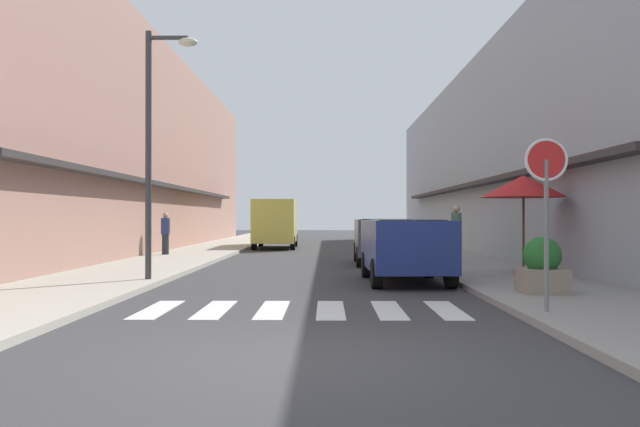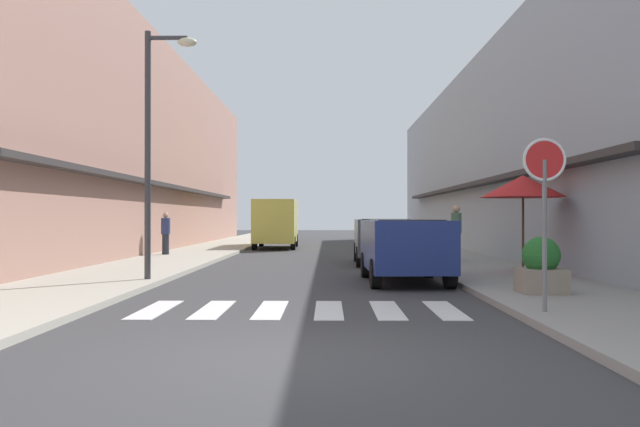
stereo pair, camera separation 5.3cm
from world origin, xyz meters
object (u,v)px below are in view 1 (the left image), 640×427
at_px(delivery_van, 276,220).
at_px(planter_corner, 542,267).
at_px(parked_car_mid, 383,236).
at_px(round_street_sign, 546,179).
at_px(cafe_umbrella, 523,187).
at_px(street_lamp, 156,128).
at_px(parked_car_near, 405,243).
at_px(pedestrian_walking_far, 456,231).
at_px(pedestrian_walking_near, 165,233).

bearing_deg(delivery_van, planter_corner, -72.00).
height_order(parked_car_mid, delivery_van, delivery_van).
bearing_deg(round_street_sign, cafe_umbrella, 76.12).
bearing_deg(street_lamp, cafe_umbrella, 10.16).
relative_size(parked_car_near, round_street_sign, 1.53).
bearing_deg(cafe_umbrella, pedestrian_walking_far, 98.27).
distance_m(street_lamp, cafe_umbrella, 9.02).
relative_size(parked_car_near, pedestrian_walking_far, 2.21).
bearing_deg(round_street_sign, planter_corner, 73.20).
bearing_deg(round_street_sign, delivery_van, 104.39).
relative_size(round_street_sign, pedestrian_walking_near, 1.64).
relative_size(planter_corner, pedestrian_walking_far, 0.58).
distance_m(round_street_sign, planter_corner, 2.97).
bearing_deg(pedestrian_walking_far, planter_corner, 38.43).
height_order(parked_car_near, round_street_sign, round_street_sign).
bearing_deg(round_street_sign, pedestrian_walking_far, 85.39).
bearing_deg(parked_car_near, round_street_sign, -75.23).
bearing_deg(planter_corner, pedestrian_walking_near, 128.96).
relative_size(planter_corner, pedestrian_walking_near, 0.66).
distance_m(delivery_van, round_street_sign, 23.24).
relative_size(delivery_van, planter_corner, 5.19).
relative_size(parked_car_mid, pedestrian_walking_near, 2.57).
xyz_separation_m(cafe_umbrella, pedestrian_walking_near, (-11.00, 8.29, -1.34)).
distance_m(street_lamp, pedestrian_walking_far, 10.64).
bearing_deg(street_lamp, parked_car_mid, 48.28).
bearing_deg(pedestrian_walking_near, cafe_umbrella, -7.59).
distance_m(round_street_sign, pedestrian_walking_far, 11.63).
xyz_separation_m(delivery_van, planter_corner, (6.51, -20.05, -0.81)).
xyz_separation_m(round_street_sign, planter_corner, (0.74, 2.45, -1.50)).
bearing_deg(parked_car_mid, round_street_sign, -82.81).
height_order(pedestrian_walking_near, pedestrian_walking_far, pedestrian_walking_far).
distance_m(parked_car_near, pedestrian_walking_far, 6.51).
bearing_deg(parked_car_near, pedestrian_walking_near, 129.94).
xyz_separation_m(parked_car_near, pedestrian_walking_far, (2.38, 6.06, 0.15)).
bearing_deg(cafe_umbrella, street_lamp, -169.84).
height_order(parked_car_mid, round_street_sign, round_street_sign).
distance_m(street_lamp, pedestrian_walking_near, 10.44).
distance_m(round_street_sign, cafe_umbrella, 6.85).
distance_m(round_street_sign, street_lamp, 8.89).
distance_m(delivery_van, cafe_umbrella, 17.52).
bearing_deg(pedestrian_walking_far, delivery_van, -108.88).
relative_size(parked_car_near, cafe_umbrella, 1.61).
distance_m(parked_car_mid, round_street_sign, 11.62).
xyz_separation_m(cafe_umbrella, pedestrian_walking_far, (-0.71, 4.90, -1.21)).
xyz_separation_m(delivery_van, street_lamp, (-1.37, -17.42, 2.14)).
bearing_deg(parked_car_mid, parked_car_near, -90.00).
bearing_deg(parked_car_near, parked_car_mid, 90.00).
height_order(round_street_sign, pedestrian_walking_near, round_street_sign).
height_order(cafe_umbrella, planter_corner, cafe_umbrella).
xyz_separation_m(street_lamp, pedestrian_walking_far, (8.08, 6.47, -2.48)).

